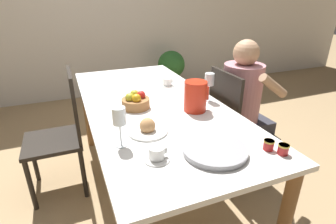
# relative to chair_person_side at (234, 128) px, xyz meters

# --- Properties ---
(ground_plane) EXTENTS (20.00, 20.00, 0.00)m
(ground_plane) POSITION_rel_chair_person_side_xyz_m (-0.64, 0.13, -0.52)
(ground_plane) COLOR tan
(wall_back) EXTENTS (10.00, 0.06, 2.60)m
(wall_back) POSITION_rel_chair_person_side_xyz_m (-0.64, 2.63, 0.78)
(wall_back) COLOR silver
(wall_back) RESTS_ON ground_plane
(dining_table) EXTENTS (0.91, 1.99, 0.78)m
(dining_table) POSITION_rel_chair_person_side_xyz_m (-0.64, 0.13, 0.17)
(dining_table) COLOR white
(dining_table) RESTS_ON ground_plane
(chair_person_side) EXTENTS (0.42, 0.42, 0.98)m
(chair_person_side) POSITION_rel_chair_person_side_xyz_m (0.00, 0.00, 0.00)
(chair_person_side) COLOR black
(chair_person_side) RESTS_ON ground_plane
(chair_opposite) EXTENTS (0.42, 0.42, 0.98)m
(chair_opposite) POSITION_rel_chair_person_side_xyz_m (-1.28, 0.44, 0.00)
(chair_opposite) COLOR black
(chair_opposite) RESTS_ON ground_plane
(person_seated) EXTENTS (0.39, 0.41, 1.19)m
(person_seated) POSITION_rel_chair_person_side_xyz_m (0.09, 0.04, 0.19)
(person_seated) COLOR #33333D
(person_seated) RESTS_ON ground_plane
(red_pitcher) EXTENTS (0.17, 0.15, 0.20)m
(red_pitcher) POSITION_rel_chair_person_side_xyz_m (-0.42, -0.11, 0.37)
(red_pitcher) COLOR red
(red_pitcher) RESTS_ON dining_table
(wine_glass_water) EXTENTS (0.07, 0.07, 0.20)m
(wine_glass_water) POSITION_rel_chair_person_side_xyz_m (-0.25, 0.02, 0.41)
(wine_glass_water) COLOR white
(wine_glass_water) RESTS_ON dining_table
(wine_glass_juice) EXTENTS (0.07, 0.07, 0.21)m
(wine_glass_juice) POSITION_rel_chair_person_side_xyz_m (-0.97, -0.37, 0.42)
(wine_glass_juice) COLOR white
(wine_glass_juice) RESTS_ON dining_table
(teacup_near_person) EXTENTS (0.13, 0.13, 0.07)m
(teacup_near_person) POSITION_rel_chair_person_side_xyz_m (-0.85, -0.55, 0.29)
(teacup_near_person) COLOR white
(teacup_near_person) RESTS_ON dining_table
(teacup_across) EXTENTS (0.13, 0.13, 0.07)m
(teacup_across) POSITION_rel_chair_person_side_xyz_m (-0.40, 0.44, 0.29)
(teacup_across) COLOR white
(teacup_across) RESTS_ON dining_table
(serving_tray) EXTENTS (0.32, 0.32, 0.03)m
(serving_tray) POSITION_rel_chair_person_side_xyz_m (-0.57, -0.60, 0.28)
(serving_tray) COLOR #9E9EA3
(serving_tray) RESTS_ON dining_table
(bread_plate) EXTENTS (0.22, 0.22, 0.09)m
(bread_plate) POSITION_rel_chair_person_side_xyz_m (-0.80, -0.28, 0.29)
(bread_plate) COLOR white
(bread_plate) RESTS_ON dining_table
(jam_jar_amber) EXTENTS (0.05, 0.05, 0.05)m
(jam_jar_amber) POSITION_rel_chair_person_side_xyz_m (-0.27, -0.73, 0.29)
(jam_jar_amber) COLOR #A81E1E
(jam_jar_amber) RESTS_ON dining_table
(jam_jar_red) EXTENTS (0.05, 0.05, 0.05)m
(jam_jar_red) POSITION_rel_chair_person_side_xyz_m (-0.31, -0.68, 0.29)
(jam_jar_red) COLOR #A81E1E
(jam_jar_red) RESTS_ON dining_table
(fruit_bowl) EXTENTS (0.19, 0.19, 0.11)m
(fruit_bowl) POSITION_rel_chair_person_side_xyz_m (-0.77, 0.08, 0.31)
(fruit_bowl) COLOR #9E6B3D
(fruit_bowl) RESTS_ON dining_table
(potted_plant) EXTENTS (0.42, 0.42, 0.70)m
(potted_plant) POSITION_rel_chair_person_side_xyz_m (0.37, 2.21, -0.09)
(potted_plant) COLOR beige
(potted_plant) RESTS_ON ground_plane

